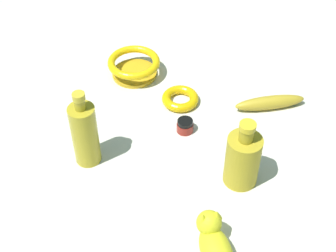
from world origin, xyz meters
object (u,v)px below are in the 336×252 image
object	(u,v)px
banana	(270,103)
bowl	(134,65)
cat_figurine	(214,243)
nail_polish_jar	(185,126)
bangle	(180,99)
bottle_short	(243,159)
bottle_tall	(85,133)

from	to	relation	value
banana	bowl	bearing A→B (deg)	-30.97
cat_figurine	nail_polish_jar	world-z (taller)	cat_figurine
cat_figurine	bangle	distance (m)	0.46
bottle_short	bowl	bearing A→B (deg)	-23.13
cat_figurine	bowl	xyz separation A→B (m)	(0.46, -0.38, -0.00)
bottle_tall	bottle_short	bearing A→B (deg)	-157.47
nail_polish_jar	banana	world-z (taller)	banana
bowl	bottle_short	xyz separation A→B (m)	(-0.42, 0.18, 0.04)
banana	bangle	bearing A→B (deg)	-15.52
cat_figurine	nail_polish_jar	size ratio (longest dim) A/B	3.04
cat_figurine	nail_polish_jar	xyz separation A→B (m)	(0.23, -0.27, -0.02)
bowl	banana	distance (m)	0.38
bowl	bangle	distance (m)	0.17
nail_polish_jar	bangle	size ratio (longest dim) A/B	0.43
bangle	nail_polish_jar	bearing A→B (deg)	127.95
bangle	bottle_short	size ratio (longest dim) A/B	0.56
cat_figurine	banana	size ratio (longest dim) A/B	0.68
bottle_tall	nail_polish_jar	bearing A→B (deg)	-125.08
bowl	bangle	size ratio (longest dim) A/B	1.49
bowl	cat_figurine	bearing A→B (deg)	140.71
nail_polish_jar	banana	distance (m)	0.24
nail_polish_jar	bangle	world-z (taller)	nail_polish_jar
nail_polish_jar	bottle_tall	size ratio (longest dim) A/B	0.21
cat_figurine	bowl	bearing A→B (deg)	-39.29
bowl	nail_polish_jar	bearing A→B (deg)	154.26
bowl	banana	size ratio (longest dim) A/B	0.78
nail_polish_jar	bottle_tall	world-z (taller)	bottle_tall
bangle	bottle_tall	size ratio (longest dim) A/B	0.48
bottle_tall	banana	distance (m)	0.49
bottle_short	bottle_tall	size ratio (longest dim) A/B	0.87
bottle_short	banana	world-z (taller)	bottle_short
bottle_short	banana	size ratio (longest dim) A/B	0.95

